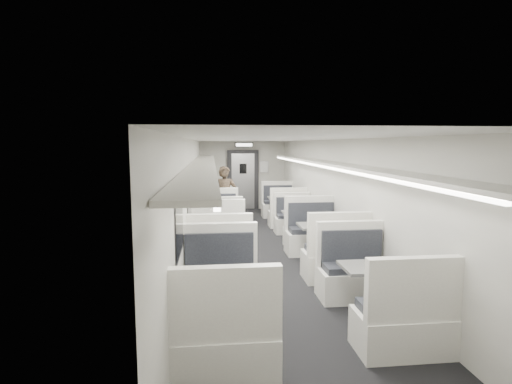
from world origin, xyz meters
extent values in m
cube|color=black|center=(0.00, 0.00, -0.06)|extent=(3.00, 12.00, 0.12)
cube|color=silver|center=(0.00, 0.00, 2.46)|extent=(3.00, 12.00, 0.12)
cube|color=beige|center=(0.00, 6.06, 1.20)|extent=(3.00, 0.12, 2.40)
cube|color=beige|center=(0.00, -6.06, 1.20)|extent=(3.00, 0.12, 2.40)
cube|color=beige|center=(-1.56, 0.00, 1.20)|extent=(0.12, 12.00, 2.40)
cube|color=beige|center=(1.56, 0.00, 1.20)|extent=(0.12, 12.00, 2.40)
cube|color=white|center=(-1.00, 2.73, 0.22)|extent=(1.06, 0.59, 0.45)
cube|color=black|center=(-1.00, 2.76, 0.50)|extent=(0.94, 0.47, 0.10)
cube|color=white|center=(-1.00, 2.51, 0.80)|extent=(1.06, 0.12, 0.70)
cube|color=white|center=(-1.00, 4.29, 0.22)|extent=(1.06, 0.59, 0.45)
cube|color=black|center=(-1.00, 4.26, 0.50)|extent=(0.94, 0.47, 0.10)
cube|color=white|center=(-1.00, 4.50, 0.80)|extent=(1.06, 0.12, 0.70)
cylinder|color=#ADADAF|center=(-1.00, 3.51, 0.34)|extent=(0.10, 0.10, 0.69)
cylinder|color=#ADADAF|center=(-1.00, 3.51, 0.01)|extent=(0.36, 0.36, 0.03)
cube|color=#62615F|center=(-1.00, 3.51, 0.73)|extent=(0.88, 0.60, 0.04)
cube|color=white|center=(-1.00, 0.03, 0.24)|extent=(1.12, 0.62, 0.47)
cube|color=black|center=(-1.00, 0.06, 0.53)|extent=(0.99, 0.49, 0.11)
cube|color=white|center=(-1.00, -0.20, 0.84)|extent=(1.12, 0.13, 0.74)
cube|color=white|center=(-1.00, 1.67, 0.24)|extent=(1.12, 0.62, 0.47)
cube|color=black|center=(-1.00, 1.64, 0.53)|extent=(0.99, 0.49, 0.11)
cube|color=white|center=(-1.00, 1.90, 0.84)|extent=(1.12, 0.13, 0.74)
cylinder|color=#ADADAF|center=(-1.00, 0.85, 0.36)|extent=(0.11, 0.11, 0.73)
cylinder|color=#ADADAF|center=(-1.00, 0.85, 0.02)|extent=(0.38, 0.38, 0.03)
cube|color=#62615F|center=(-1.00, 0.85, 0.77)|extent=(0.93, 0.63, 0.04)
cube|color=white|center=(-1.00, -1.53, 0.23)|extent=(1.10, 0.61, 0.47)
cube|color=black|center=(-1.00, -1.50, 0.52)|extent=(0.98, 0.49, 0.10)
cube|color=white|center=(-1.00, -1.76, 0.83)|extent=(1.10, 0.13, 0.73)
cube|color=white|center=(-1.00, 0.09, 0.23)|extent=(1.10, 0.61, 0.47)
cube|color=black|center=(-1.00, 0.06, 0.52)|extent=(0.98, 0.49, 0.10)
cube|color=white|center=(-1.00, 0.32, 0.83)|extent=(1.10, 0.13, 0.73)
cylinder|color=#ADADAF|center=(-1.00, -0.72, 0.36)|extent=(0.10, 0.10, 0.72)
cylinder|color=#ADADAF|center=(-1.00, -0.72, 0.02)|extent=(0.38, 0.38, 0.03)
cube|color=#62615F|center=(-1.00, -0.72, 0.76)|extent=(0.92, 0.63, 0.04)
cube|color=white|center=(-1.00, -4.27, 0.23)|extent=(1.09, 0.61, 0.46)
cube|color=black|center=(-1.00, -4.24, 0.52)|extent=(0.97, 0.48, 0.10)
cube|color=white|center=(-1.00, -4.49, 0.82)|extent=(1.09, 0.12, 0.72)
cube|color=white|center=(-1.00, -2.66, 0.23)|extent=(1.09, 0.61, 0.46)
cube|color=black|center=(-1.00, -2.69, 0.52)|extent=(0.97, 0.48, 0.10)
cube|color=white|center=(-1.00, -2.44, 0.82)|extent=(1.09, 0.12, 0.72)
cylinder|color=#ADADAF|center=(-1.00, -3.46, 0.36)|extent=(0.10, 0.10, 0.71)
cylinder|color=#ADADAF|center=(-1.00, -3.46, 0.02)|extent=(0.37, 0.37, 0.03)
cube|color=#62615F|center=(-1.00, -3.46, 0.75)|extent=(0.91, 0.62, 0.04)
cube|color=white|center=(1.00, 2.81, 0.22)|extent=(1.03, 0.57, 0.44)
cube|color=black|center=(1.00, 2.84, 0.49)|extent=(0.92, 0.46, 0.10)
cube|color=white|center=(1.00, 2.60, 0.78)|extent=(1.03, 0.12, 0.68)
cube|color=white|center=(1.00, 4.33, 0.22)|extent=(1.03, 0.57, 0.44)
cube|color=black|center=(1.00, 4.30, 0.49)|extent=(0.92, 0.46, 0.10)
cube|color=white|center=(1.00, 4.54, 0.78)|extent=(1.03, 0.12, 0.68)
cylinder|color=#ADADAF|center=(1.00, 3.57, 0.34)|extent=(0.10, 0.10, 0.67)
cylinder|color=#ADADAF|center=(1.00, 3.57, 0.01)|extent=(0.35, 0.35, 0.03)
cube|color=#62615F|center=(1.00, 3.57, 0.71)|extent=(0.86, 0.58, 0.04)
cube|color=white|center=(1.00, 0.60, 0.20)|extent=(0.96, 0.53, 0.41)
cube|color=black|center=(1.00, 0.63, 0.45)|extent=(0.85, 0.42, 0.09)
cube|color=white|center=(1.00, 0.40, 0.72)|extent=(0.96, 0.11, 0.63)
cube|color=white|center=(1.00, 2.01, 0.20)|extent=(0.96, 0.53, 0.41)
cube|color=black|center=(1.00, 1.98, 0.45)|extent=(0.85, 0.42, 0.09)
cube|color=white|center=(1.00, 2.20, 0.72)|extent=(0.96, 0.11, 0.63)
cylinder|color=#ADADAF|center=(1.00, 1.30, 0.31)|extent=(0.09, 0.09, 0.62)
cylinder|color=#ADADAF|center=(1.00, 1.30, 0.01)|extent=(0.33, 0.33, 0.03)
cube|color=#62615F|center=(1.00, 1.30, 0.66)|extent=(0.80, 0.54, 0.04)
cube|color=white|center=(1.00, -1.61, 0.23)|extent=(1.11, 0.62, 0.47)
cube|color=black|center=(1.00, -1.58, 0.52)|extent=(0.98, 0.49, 0.10)
cube|color=white|center=(1.00, -1.84, 0.84)|extent=(1.11, 0.13, 0.73)
cube|color=white|center=(1.00, 0.01, 0.23)|extent=(1.11, 0.62, 0.47)
cube|color=black|center=(1.00, -0.02, 0.52)|extent=(0.98, 0.49, 0.10)
cube|color=white|center=(1.00, 0.24, 0.84)|extent=(1.11, 0.13, 0.73)
cylinder|color=#ADADAF|center=(1.00, -0.80, 0.36)|extent=(0.10, 0.10, 0.72)
cylinder|color=#ADADAF|center=(1.00, -0.80, 0.02)|extent=(0.38, 0.38, 0.03)
cube|color=#62615F|center=(1.00, -0.80, 0.76)|extent=(0.92, 0.63, 0.04)
cube|color=white|center=(1.00, -4.04, 0.22)|extent=(1.05, 0.58, 0.45)
cube|color=black|center=(1.00, -4.01, 0.50)|extent=(0.93, 0.47, 0.10)
cube|color=white|center=(1.00, -4.25, 0.79)|extent=(1.05, 0.12, 0.69)
cube|color=white|center=(1.00, -2.49, 0.22)|extent=(1.05, 0.58, 0.45)
cube|color=black|center=(1.00, -2.52, 0.50)|extent=(0.93, 0.47, 0.10)
cube|color=white|center=(1.00, -2.28, 0.79)|extent=(1.05, 0.12, 0.69)
cylinder|color=#ADADAF|center=(1.00, -3.26, 0.34)|extent=(0.10, 0.10, 0.68)
cylinder|color=#ADADAF|center=(1.00, -3.26, 0.01)|extent=(0.36, 0.36, 0.03)
cube|color=#62615F|center=(1.00, -3.26, 0.72)|extent=(0.87, 0.59, 0.04)
imported|color=black|center=(-0.75, 2.65, 0.86)|extent=(0.63, 0.42, 1.72)
cube|color=black|center=(-1.49, 3.40, 1.35)|extent=(0.02, 1.18, 0.84)
cube|color=black|center=(-1.49, 1.20, 1.35)|extent=(0.02, 1.18, 0.84)
cube|color=black|center=(-1.49, -1.00, 1.35)|extent=(0.02, 1.18, 0.84)
cube|color=black|center=(-1.49, -3.20, 1.35)|extent=(0.02, 1.18, 0.84)
cube|color=white|center=(-1.26, -0.30, 1.92)|extent=(0.46, 10.40, 0.05)
cube|color=white|center=(-1.06, -0.30, 1.87)|extent=(0.05, 10.20, 0.04)
cube|color=white|center=(1.26, -0.30, 1.92)|extent=(0.46, 10.40, 0.05)
cube|color=white|center=(1.06, -0.30, 1.87)|extent=(0.05, 10.20, 0.04)
cube|color=black|center=(0.00, 5.94, 1.05)|extent=(1.10, 0.10, 2.10)
cube|color=#ADADAF|center=(0.00, 5.91, 1.00)|extent=(0.80, 0.05, 1.95)
cube|color=black|center=(0.00, 5.87, 1.45)|extent=(0.25, 0.02, 0.35)
cube|color=black|center=(0.00, 5.45, 2.28)|extent=(0.62, 0.10, 0.16)
cube|color=silver|center=(0.00, 5.39, 2.28)|extent=(0.54, 0.02, 0.10)
cube|color=silver|center=(0.75, 5.92, 1.50)|extent=(0.32, 0.02, 0.40)
camera|label=1|loc=(-1.09, -8.06, 2.30)|focal=28.00mm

